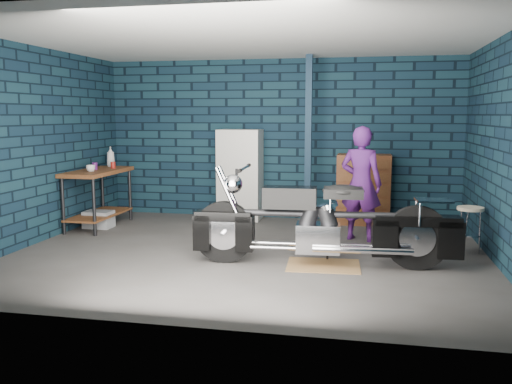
% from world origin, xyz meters
% --- Properties ---
extents(ground, '(6.00, 6.00, 0.00)m').
position_xyz_m(ground, '(0.00, 0.00, 0.00)').
color(ground, '#484543').
rests_on(ground, ground).
extents(room_walls, '(6.02, 5.01, 2.71)m').
position_xyz_m(room_walls, '(0.00, 0.55, 1.90)').
color(room_walls, black).
rests_on(room_walls, ground).
extents(support_post, '(0.10, 0.10, 2.70)m').
position_xyz_m(support_post, '(0.55, 1.95, 1.35)').
color(support_post, '#122639').
rests_on(support_post, ground).
extents(workbench, '(0.60, 1.40, 0.91)m').
position_xyz_m(workbench, '(-2.68, 1.15, 0.46)').
color(workbench, brown).
rests_on(workbench, ground).
extents(drip_mat, '(0.89, 0.69, 0.01)m').
position_xyz_m(drip_mat, '(1.00, -0.40, 0.00)').
color(drip_mat, olive).
rests_on(drip_mat, ground).
extents(motorcycle, '(2.70, 0.88, 1.17)m').
position_xyz_m(motorcycle, '(1.00, -0.40, 0.59)').
color(motorcycle, black).
rests_on(motorcycle, ground).
extents(person, '(0.68, 0.55, 1.62)m').
position_xyz_m(person, '(1.40, 1.05, 0.81)').
color(person, '#521D6E').
rests_on(person, ground).
extents(storage_bin, '(0.43, 0.30, 0.27)m').
position_xyz_m(storage_bin, '(-2.66, 1.09, 0.13)').
color(storage_bin, gray).
rests_on(storage_bin, ground).
extents(locker, '(0.71, 0.51, 1.52)m').
position_xyz_m(locker, '(-0.63, 2.23, 0.76)').
color(locker, beige).
rests_on(locker, ground).
extents(tool_chest, '(0.85, 0.47, 1.13)m').
position_xyz_m(tool_chest, '(1.43, 2.23, 0.57)').
color(tool_chest, brown).
rests_on(tool_chest, ground).
extents(shop_stool, '(0.43, 0.43, 0.61)m').
position_xyz_m(shop_stool, '(2.78, 0.56, 0.30)').
color(shop_stool, beige).
rests_on(shop_stool, ground).
extents(cup_a, '(0.17, 0.17, 0.10)m').
position_xyz_m(cup_a, '(-2.66, 0.90, 0.96)').
color(cup_a, beige).
rests_on(cup_a, workbench).
extents(cup_b, '(0.11, 0.11, 0.09)m').
position_xyz_m(cup_b, '(-2.66, 0.94, 0.96)').
color(cup_b, beige).
rests_on(cup_b, workbench).
extents(mug_purple, '(0.11, 0.11, 0.11)m').
position_xyz_m(mug_purple, '(-2.75, 1.20, 0.97)').
color(mug_purple, '#541965').
rests_on(mug_purple, workbench).
extents(mug_red, '(0.09, 0.09, 0.11)m').
position_xyz_m(mug_red, '(-2.55, 1.43, 0.96)').
color(mug_red, maroon).
rests_on(mug_red, workbench).
extents(bottle, '(0.17, 0.17, 0.34)m').
position_xyz_m(bottle, '(-2.73, 1.71, 1.08)').
color(bottle, gray).
rests_on(bottle, workbench).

